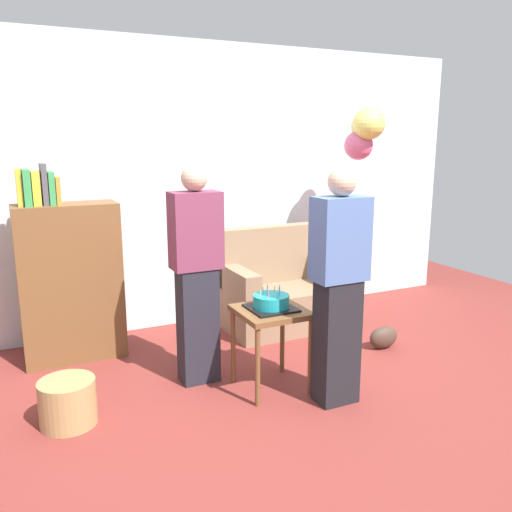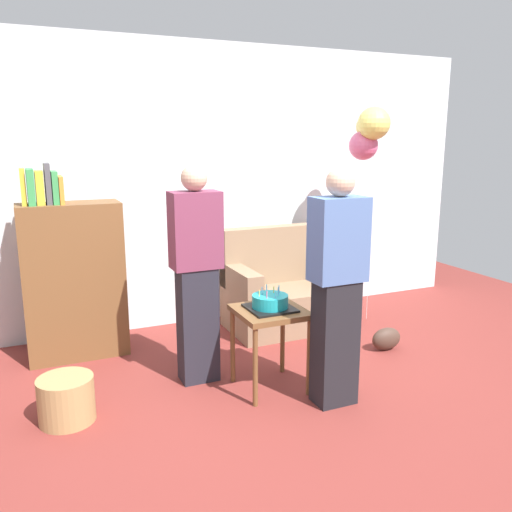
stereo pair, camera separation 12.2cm
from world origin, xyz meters
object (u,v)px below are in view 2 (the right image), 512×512
at_px(wicker_basket, 66,399).
at_px(balloon_bunch, 369,132).
at_px(person_blowing_candles, 197,274).
at_px(person_holding_cake, 337,287).
at_px(bookshelf, 73,278).
at_px(side_table, 270,322).
at_px(couch, 283,292).
at_px(handbag, 386,339).
at_px(birthday_cake, 270,303).

distance_m(wicker_basket, balloon_bunch, 3.48).
xyz_separation_m(person_blowing_candles, person_holding_cake, (0.75, -0.73, 0.00)).
relative_size(bookshelf, side_table, 2.66).
bearing_deg(side_table, couch, 59.05).
xyz_separation_m(person_blowing_candles, wicker_basket, (-0.98, -0.24, -0.68)).
bearing_deg(handbag, couch, 120.57).
bearing_deg(bookshelf, balloon_bunch, -5.18).
height_order(couch, handbag, couch).
height_order(bookshelf, wicker_basket, bookshelf).
bearing_deg(person_blowing_candles, person_holding_cake, -49.12).
xyz_separation_m(bookshelf, person_blowing_candles, (0.80, -0.86, 0.15)).
xyz_separation_m(couch, person_blowing_candles, (-1.13, -0.80, 0.49)).
xyz_separation_m(side_table, birthday_cake, (-0.00, -0.00, 0.14)).
bearing_deg(birthday_cake, wicker_basket, 175.58).
height_order(birthday_cake, wicker_basket, birthday_cake).
bearing_deg(person_blowing_candles, couch, 30.55).
height_order(bookshelf, handbag, bookshelf).
bearing_deg(bookshelf, side_table, -44.64).
xyz_separation_m(birthday_cake, person_blowing_candles, (-0.43, 0.35, 0.17)).
bearing_deg(balloon_bunch, person_holding_cake, -131.05).
height_order(side_table, handbag, side_table).
height_order(person_holding_cake, balloon_bunch, balloon_bunch).
height_order(birthday_cake, person_holding_cake, person_holding_cake).
bearing_deg(balloon_bunch, side_table, -146.89).
bearing_deg(couch, handbag, -59.43).
bearing_deg(couch, side_table, -120.95).
xyz_separation_m(person_blowing_candles, balloon_bunch, (1.92, 0.62, 1.04)).
bearing_deg(person_holding_cake, side_table, -52.80).
bearing_deg(handbag, birthday_cake, -169.11).
distance_m(person_holding_cake, balloon_bunch, 2.06).
height_order(person_holding_cake, wicker_basket, person_holding_cake).
distance_m(wicker_basket, handbag, 2.66).
bearing_deg(balloon_bunch, handbag, -108.76).
relative_size(handbag, balloon_bunch, 0.13).
xyz_separation_m(wicker_basket, handbag, (2.65, 0.13, -0.05)).
relative_size(wicker_basket, handbag, 1.29).
height_order(person_blowing_candles, wicker_basket, person_blowing_candles).
bearing_deg(wicker_basket, person_blowing_candles, 13.99).
distance_m(person_blowing_candles, balloon_bunch, 2.27).
distance_m(side_table, wicker_basket, 1.46).
bearing_deg(side_table, wicker_basket, 175.58).
distance_m(couch, person_blowing_candles, 1.47).
bearing_deg(person_holding_cake, wicker_basket, -18.54).
height_order(birthday_cake, handbag, birthday_cake).
height_order(bookshelf, person_blowing_candles, person_blowing_candles).
distance_m(side_table, birthday_cake, 0.14).
xyz_separation_m(birthday_cake, person_holding_cake, (0.32, -0.37, 0.17)).
height_order(side_table, birthday_cake, birthday_cake).
height_order(birthday_cake, person_blowing_candles, person_blowing_candles).
relative_size(person_holding_cake, handbag, 5.82).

